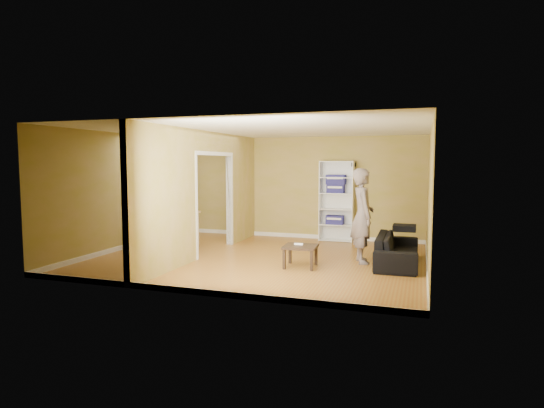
{
  "coord_description": "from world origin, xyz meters",
  "views": [
    {
      "loc": [
        3.12,
        -8.6,
        1.94
      ],
      "look_at": [
        0.2,
        0.2,
        1.1
      ],
      "focal_mm": 30.0,
      "sensor_mm": 36.0,
      "label": 1
    }
  ],
  "objects_px": {
    "coffee_table": "(301,249)",
    "chair_left": "(137,225)",
    "bookshelf": "(337,201)",
    "sofa": "(397,245)",
    "chair_near": "(154,230)",
    "person": "(363,208)",
    "chair_far": "(185,222)",
    "dining_table": "(167,215)"
  },
  "relations": [
    {
      "from": "chair_left",
      "to": "dining_table",
      "type": "bearing_deg",
      "value": 79.41
    },
    {
      "from": "chair_near",
      "to": "coffee_table",
      "type": "bearing_deg",
      "value": -16.99
    },
    {
      "from": "sofa",
      "to": "chair_near",
      "type": "height_order",
      "value": "chair_near"
    },
    {
      "from": "bookshelf",
      "to": "chair_left",
      "type": "distance_m",
      "value": 4.91
    },
    {
      "from": "coffee_table",
      "to": "chair_left",
      "type": "distance_m",
      "value": 4.47
    },
    {
      "from": "coffee_table",
      "to": "chair_far",
      "type": "distance_m",
      "value": 3.88
    },
    {
      "from": "coffee_table",
      "to": "dining_table",
      "type": "relative_size",
      "value": 0.47
    },
    {
      "from": "dining_table",
      "to": "chair_left",
      "type": "xyz_separation_m",
      "value": [
        -0.81,
        -0.03,
        -0.27
      ]
    },
    {
      "from": "bookshelf",
      "to": "dining_table",
      "type": "relative_size",
      "value": 1.54
    },
    {
      "from": "chair_far",
      "to": "bookshelf",
      "type": "bearing_deg",
      "value": 179.07
    },
    {
      "from": "person",
      "to": "coffee_table",
      "type": "distance_m",
      "value": 1.48
    },
    {
      "from": "coffee_table",
      "to": "bookshelf",
      "type": "bearing_deg",
      "value": 87.82
    },
    {
      "from": "person",
      "to": "chair_near",
      "type": "height_order",
      "value": "person"
    },
    {
      "from": "chair_near",
      "to": "bookshelf",
      "type": "bearing_deg",
      "value": 27.42
    },
    {
      "from": "coffee_table",
      "to": "chair_far",
      "type": "height_order",
      "value": "chair_far"
    },
    {
      "from": "person",
      "to": "chair_left",
      "type": "distance_m",
      "value": 5.42
    },
    {
      "from": "sofa",
      "to": "chair_near",
      "type": "bearing_deg",
      "value": 92.75
    },
    {
      "from": "coffee_table",
      "to": "chair_near",
      "type": "xyz_separation_m",
      "value": [
        -3.46,
        0.5,
        0.12
      ]
    },
    {
      "from": "sofa",
      "to": "chair_left",
      "type": "xyz_separation_m",
      "value": [
        -6.03,
        0.3,
        0.09
      ]
    },
    {
      "from": "coffee_table",
      "to": "chair_near",
      "type": "relative_size",
      "value": 0.65
    },
    {
      "from": "dining_table",
      "to": "chair_near",
      "type": "relative_size",
      "value": 1.38
    },
    {
      "from": "bookshelf",
      "to": "chair_left",
      "type": "height_order",
      "value": "bookshelf"
    },
    {
      "from": "bookshelf",
      "to": "dining_table",
      "type": "xyz_separation_m",
      "value": [
        -3.64,
        -1.97,
        -0.27
      ]
    },
    {
      "from": "person",
      "to": "bookshelf",
      "type": "bearing_deg",
      "value": 1.73
    },
    {
      "from": "person",
      "to": "chair_far",
      "type": "height_order",
      "value": "person"
    },
    {
      "from": "coffee_table",
      "to": "chair_far",
      "type": "bearing_deg",
      "value": 152.4
    },
    {
      "from": "sofa",
      "to": "chair_far",
      "type": "distance_m",
      "value": 5.24
    },
    {
      "from": "person",
      "to": "chair_far",
      "type": "xyz_separation_m",
      "value": [
        -4.48,
        1.05,
        -0.6
      ]
    },
    {
      "from": "person",
      "to": "bookshelf",
      "type": "xyz_separation_m",
      "value": [
        -0.92,
        2.37,
        -0.08
      ]
    },
    {
      "from": "chair_far",
      "to": "person",
      "type": "bearing_deg",
      "value": 145.54
    },
    {
      "from": "chair_left",
      "to": "chair_far",
      "type": "bearing_deg",
      "value": 114.53
    },
    {
      "from": "coffee_table",
      "to": "sofa",
      "type": "bearing_deg",
      "value": 25.41
    },
    {
      "from": "person",
      "to": "dining_table",
      "type": "xyz_separation_m",
      "value": [
        -4.56,
        0.4,
        -0.35
      ]
    },
    {
      "from": "chair_left",
      "to": "chair_near",
      "type": "bearing_deg",
      "value": 41.81
    },
    {
      "from": "bookshelf",
      "to": "chair_left",
      "type": "xyz_separation_m",
      "value": [
        -4.45,
        -2.0,
        -0.53
      ]
    },
    {
      "from": "chair_far",
      "to": "sofa",
      "type": "bearing_deg",
      "value": 147.85
    },
    {
      "from": "bookshelf",
      "to": "sofa",
      "type": "bearing_deg",
      "value": -55.48
    },
    {
      "from": "bookshelf",
      "to": "chair_near",
      "type": "xyz_separation_m",
      "value": [
        -3.57,
        -2.62,
        -0.53
      ]
    },
    {
      "from": "coffee_table",
      "to": "dining_table",
      "type": "distance_m",
      "value": 3.72
    },
    {
      "from": "person",
      "to": "chair_near",
      "type": "relative_size",
      "value": 2.3
    },
    {
      "from": "sofa",
      "to": "person",
      "type": "xyz_separation_m",
      "value": [
        -0.66,
        -0.06,
        0.71
      ]
    },
    {
      "from": "chair_near",
      "to": "chair_left",
      "type": "bearing_deg",
      "value": 135.95
    }
  ]
}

